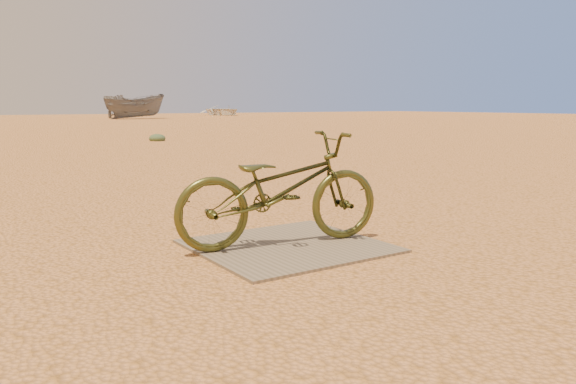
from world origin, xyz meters
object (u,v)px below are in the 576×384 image
plywood_board (288,246)px  boat_mid_right (135,106)px  boat_far_right (223,110)px  bicycle (280,189)px

plywood_board → boat_mid_right: size_ratio=0.29×
plywood_board → boat_far_right: (23.46, 46.99, 0.50)m
plywood_board → bicycle: bicycle is taller
plywood_board → bicycle: (-0.04, 0.04, 0.46)m
bicycle → boat_far_right: size_ratio=0.35×
bicycle → plywood_board: bearing=-123.6°
plywood_board → boat_mid_right: (11.80, 38.89, 0.95)m
plywood_board → bicycle: size_ratio=0.83×
bicycle → boat_far_right: (23.51, 46.95, 0.04)m
plywood_board → bicycle: 0.47m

